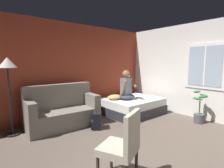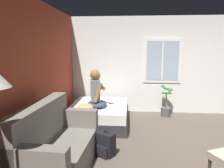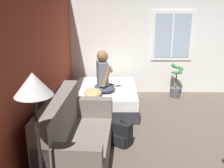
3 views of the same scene
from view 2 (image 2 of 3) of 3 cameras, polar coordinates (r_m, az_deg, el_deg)
ground_plane at (r=4.26m, az=23.06°, el=-16.92°), size 40.00×40.00×0.00m
wall_back_accent at (r=4.03m, az=-20.74°, el=1.85°), size 10.15×0.16×2.70m
wall_side_with_window at (r=6.42m, az=16.38°, el=4.71°), size 0.19×7.31×2.70m
bed at (r=5.39m, az=-3.35°, el=-7.88°), size 1.71×1.38×0.48m
couch at (r=3.45m, az=-14.71°, el=-15.66°), size 1.75×0.92×1.04m
person_seated at (r=5.02m, az=-4.16°, el=-2.12°), size 0.60×0.54×0.88m
backpack at (r=3.89m, az=-1.68°, el=-15.62°), size 0.34×0.35×0.46m
throw_pillow at (r=4.84m, az=-7.04°, el=-6.07°), size 0.49×0.38×0.14m
cell_phone at (r=5.41m, az=-0.21°, el=-5.06°), size 0.13×0.16×0.01m
potted_plant at (r=6.10m, az=13.94°, el=-5.43°), size 0.39×0.37×0.85m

